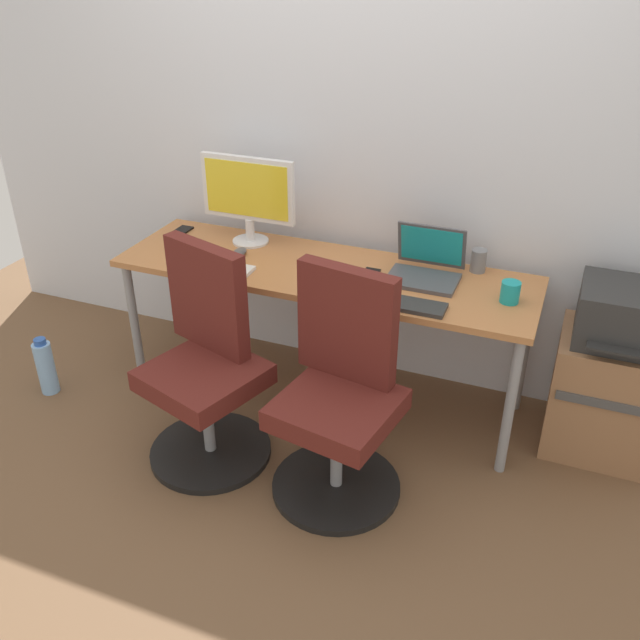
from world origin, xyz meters
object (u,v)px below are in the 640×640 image
(office_chair_right, at_px, (340,398))
(side_cabinet, at_px, (606,394))
(office_chair_left, at_px, (207,367))
(coffee_mug, at_px, (510,292))
(printer, at_px, (626,315))
(desktop_monitor, at_px, (248,194))
(water_bottle_on_floor, at_px, (46,367))
(open_laptop, at_px, (426,266))

(office_chair_right, bearing_deg, side_cabinet, 32.89)
(office_chair_left, bearing_deg, office_chair_right, 0.20)
(coffee_mug, bearing_deg, office_chair_left, -154.89)
(printer, xyz_separation_m, desktop_monitor, (-1.75, 0.06, 0.28))
(coffee_mug, bearing_deg, office_chair_right, -135.37)
(printer, bearing_deg, water_bottle_on_floor, -167.19)
(side_cabinet, height_order, printer, printer)
(side_cabinet, bearing_deg, printer, -90.00)
(office_chair_left, bearing_deg, desktop_monitor, 100.68)
(office_chair_right, bearing_deg, office_chair_left, -179.80)
(office_chair_right, relative_size, coffee_mug, 10.22)
(office_chair_left, relative_size, side_cabinet, 1.69)
(office_chair_right, distance_m, water_bottle_on_floor, 1.62)
(side_cabinet, xyz_separation_m, desktop_monitor, (-1.75, 0.06, 0.67))
(side_cabinet, relative_size, water_bottle_on_floor, 1.79)
(water_bottle_on_floor, height_order, open_laptop, open_laptop)
(printer, distance_m, open_laptop, 0.85)
(office_chair_left, relative_size, desktop_monitor, 1.96)
(office_chair_right, xyz_separation_m, coffee_mug, (0.55, 0.54, 0.32))
(water_bottle_on_floor, bearing_deg, side_cabinet, 12.83)
(office_chair_left, distance_m, open_laptop, 1.06)
(open_laptop, distance_m, coffee_mug, 0.40)
(office_chair_right, distance_m, desktop_monitor, 1.16)
(office_chair_left, xyz_separation_m, office_chair_right, (0.61, 0.00, 0.00))
(open_laptop, bearing_deg, water_bottle_on_floor, -161.48)
(desktop_monitor, bearing_deg, side_cabinet, -1.89)
(printer, height_order, open_laptop, open_laptop)
(office_chair_left, distance_m, side_cabinet, 1.75)
(side_cabinet, bearing_deg, water_bottle_on_floor, -167.17)
(side_cabinet, distance_m, coffee_mug, 0.67)
(office_chair_right, xyz_separation_m, water_bottle_on_floor, (-1.60, 0.06, -0.28))
(open_laptop, bearing_deg, coffee_mug, -15.70)
(desktop_monitor, relative_size, coffee_mug, 5.22)
(office_chair_left, height_order, desktop_monitor, desktop_monitor)
(office_chair_left, bearing_deg, printer, 21.98)
(office_chair_left, relative_size, open_laptop, 3.03)
(printer, bearing_deg, coffee_mug, -166.46)
(office_chair_right, distance_m, printer, 1.23)
(side_cabinet, bearing_deg, office_chair_right, -147.11)
(printer, relative_size, coffee_mug, 4.35)
(office_chair_left, relative_size, water_bottle_on_floor, 3.03)
(desktop_monitor, height_order, open_laptop, desktop_monitor)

